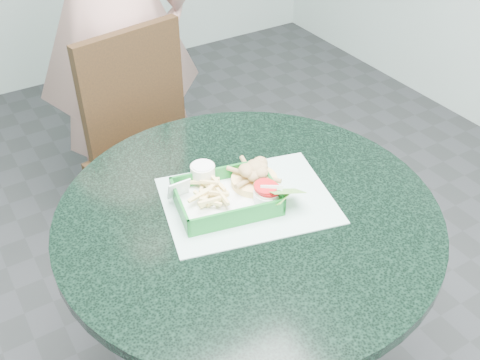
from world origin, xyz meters
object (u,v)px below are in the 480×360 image
food_basket (226,206)px  crab_sandwich (248,176)px  dining_chair (149,141)px  cafe_table (248,263)px  sauce_ramekin (197,180)px

food_basket → crab_sandwich: bearing=23.3°
dining_chair → food_basket: dining_chair is taller
cafe_table → dining_chair: 0.76m
cafe_table → sauce_ramekin: (-0.07, 0.14, 0.22)m
cafe_table → food_basket: (-0.04, 0.05, 0.19)m
crab_sandwich → cafe_table: bearing=-122.1°
cafe_table → food_basket: food_basket is taller
dining_chair → sauce_ramekin: 0.69m
crab_sandwich → sauce_ramekin: 0.14m
crab_sandwich → sauce_ramekin: size_ratio=1.89×
cafe_table → sauce_ramekin: 0.27m
cafe_table → crab_sandwich: size_ratio=8.01×
food_basket → crab_sandwich: 0.10m
dining_chair → crab_sandwich: dining_chair is taller
crab_sandwich → sauce_ramekin: crab_sandwich is taller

